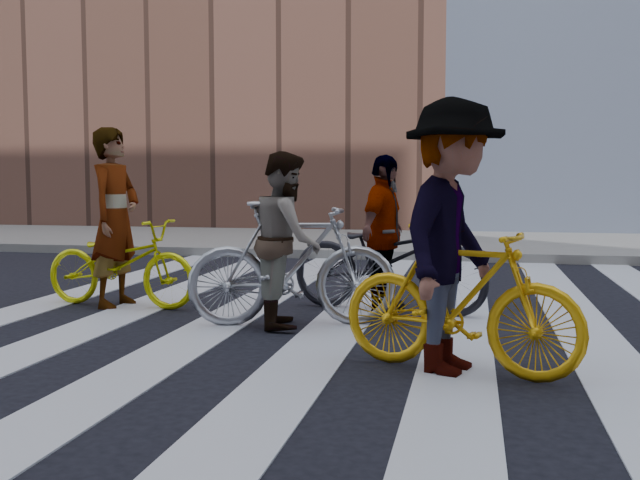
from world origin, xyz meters
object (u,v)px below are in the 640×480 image
(rider_left, at_px, (115,218))
(rider_right, at_px, (453,237))
(bike_yellow_right, at_px, (459,299))
(bike_yellow_left, at_px, (120,263))
(bike_silver_mid, at_px, (292,264))
(bike_dark_rear, at_px, (388,258))
(rider_rear, at_px, (383,234))
(rider_mid, at_px, (287,239))

(rider_left, bearing_deg, rider_right, -112.63)
(bike_yellow_right, distance_m, rider_left, 4.16)
(bike_yellow_left, relative_size, bike_silver_mid, 0.92)
(bike_silver_mid, bearing_deg, bike_yellow_right, -145.64)
(bike_dark_rear, xyz_separation_m, rider_left, (-2.86, -0.26, 0.40))
(bike_silver_mid, distance_m, rider_rear, 1.19)
(bike_silver_mid, bearing_deg, rider_mid, 76.12)
(bike_yellow_left, distance_m, bike_yellow_right, 4.10)
(bike_silver_mid, xyz_separation_m, bike_yellow_right, (1.53, -1.37, -0.05))
(rider_left, bearing_deg, bike_silver_mid, -100.60)
(bike_dark_rear, distance_m, rider_mid, 1.26)
(rider_rear, bearing_deg, bike_yellow_right, -146.96)
(bike_dark_rear, xyz_separation_m, rider_rear, (-0.05, 0.00, 0.25))
(bike_yellow_left, height_order, bike_yellow_right, bike_yellow_right)
(bike_silver_mid, distance_m, bike_dark_rear, 1.20)
(bike_dark_rear, xyz_separation_m, rider_mid, (-0.83, -0.92, 0.25))
(bike_yellow_left, relative_size, rider_left, 0.94)
(rider_mid, height_order, rider_right, rider_right)
(bike_yellow_left, distance_m, bike_silver_mid, 2.14)
(rider_right, relative_size, rider_rear, 1.19)
(rider_left, height_order, rider_rear, rider_left)
(bike_yellow_left, relative_size, bike_dark_rear, 0.85)
(rider_left, xyz_separation_m, rider_rear, (2.81, 0.26, -0.15))
(bike_yellow_left, distance_m, bike_dark_rear, 2.82)
(rider_mid, relative_size, rider_rear, 1.00)
(bike_yellow_right, height_order, rider_mid, rider_mid)
(bike_dark_rear, height_order, rider_left, rider_left)
(rider_left, bearing_deg, bike_yellow_right, -112.29)
(bike_silver_mid, relative_size, rider_left, 1.02)
(bike_dark_rear, relative_size, rider_rear, 1.30)
(bike_dark_rear, height_order, rider_right, rider_right)
(rider_left, relative_size, rider_mid, 1.18)
(rider_rear, bearing_deg, bike_yellow_left, 109.07)
(bike_silver_mid, height_order, rider_right, rider_right)
(rider_right, bearing_deg, bike_yellow_left, 78.08)
(bike_silver_mid, distance_m, rider_right, 2.05)
(bike_silver_mid, bearing_deg, rider_right, -146.58)
(bike_yellow_left, bearing_deg, rider_rear, -77.58)
(bike_silver_mid, distance_m, bike_yellow_right, 2.05)
(rider_rear, bearing_deg, bike_dark_rear, -76.31)
(bike_yellow_right, bearing_deg, bike_dark_rear, 36.32)
(bike_yellow_right, distance_m, bike_dark_rear, 2.41)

